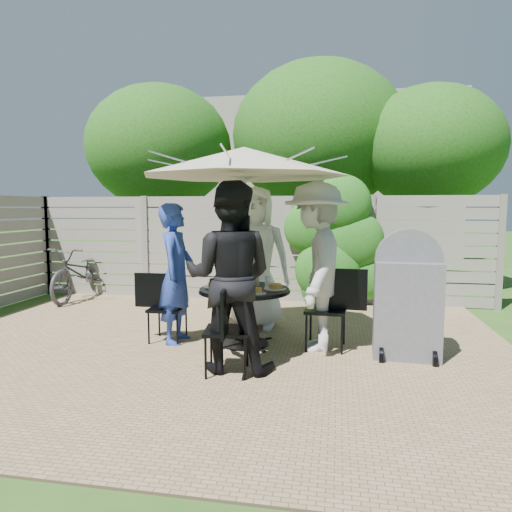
% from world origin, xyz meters
% --- Properties ---
extents(backyard_envelope, '(60.00, 60.00, 5.00)m').
position_xyz_m(backyard_envelope, '(0.09, 10.29, 2.61)').
color(backyard_envelope, '#2C5119').
rests_on(backyard_envelope, ground).
extents(patio_table, '(1.08, 1.08, 0.69)m').
position_xyz_m(patio_table, '(0.38, 0.38, 0.48)').
color(patio_table, black).
rests_on(patio_table, ground).
extents(umbrella, '(2.45, 2.45, 2.32)m').
position_xyz_m(umbrella, '(0.38, 0.38, 2.15)').
color(umbrella, silver).
rests_on(umbrella, ground).
extents(chair_back, '(0.43, 0.63, 0.87)m').
position_xyz_m(chair_back, '(0.36, 1.34, 0.26)').
color(chair_back, black).
rests_on(chair_back, ground).
extents(person_back, '(0.95, 0.63, 1.92)m').
position_xyz_m(person_back, '(0.36, 1.21, 0.96)').
color(person_back, white).
rests_on(person_back, ground).
extents(chair_left, '(0.62, 0.42, 0.85)m').
position_xyz_m(chair_left, '(-0.58, 0.35, 0.26)').
color(chair_left, black).
rests_on(chair_left, ground).
extents(person_left, '(0.42, 0.63, 1.69)m').
position_xyz_m(person_left, '(-0.45, 0.36, 0.84)').
color(person_left, '#243C9F').
rests_on(person_left, ground).
extents(chair_front, '(0.49, 0.67, 0.90)m').
position_xyz_m(chair_front, '(0.41, -0.59, 0.27)').
color(chair_front, black).
rests_on(chair_front, ground).
extents(person_front, '(0.94, 0.74, 1.90)m').
position_xyz_m(person_front, '(0.40, -0.45, 0.95)').
color(person_front, black).
rests_on(person_front, ground).
extents(chair_right, '(0.70, 0.48, 0.95)m').
position_xyz_m(chair_right, '(1.35, 0.40, 0.29)').
color(chair_right, black).
rests_on(chair_right, ground).
extents(person_right, '(0.75, 1.27, 1.94)m').
position_xyz_m(person_right, '(1.21, 0.40, 0.97)').
color(person_right, '#B6B4B0').
rests_on(person_right, ground).
extents(plate_back, '(0.26, 0.26, 0.06)m').
position_xyz_m(plate_back, '(0.37, 0.74, 0.72)').
color(plate_back, white).
rests_on(plate_back, patio_table).
extents(plate_left, '(0.26, 0.26, 0.06)m').
position_xyz_m(plate_left, '(0.02, 0.37, 0.72)').
color(plate_left, white).
rests_on(plate_left, patio_table).
extents(plate_front, '(0.26, 0.26, 0.06)m').
position_xyz_m(plate_front, '(0.39, 0.02, 0.72)').
color(plate_front, white).
rests_on(plate_front, patio_table).
extents(plate_right, '(0.26, 0.26, 0.06)m').
position_xyz_m(plate_right, '(0.74, 0.38, 0.72)').
color(plate_right, white).
rests_on(plate_right, patio_table).
extents(plate_extra, '(0.24, 0.24, 0.06)m').
position_xyz_m(plate_extra, '(0.57, 0.08, 0.72)').
color(plate_extra, white).
rests_on(plate_extra, patio_table).
extents(glass_left, '(0.07, 0.07, 0.14)m').
position_xyz_m(glass_left, '(0.13, 0.27, 0.76)').
color(glass_left, silver).
rests_on(glass_left, patio_table).
extents(glass_front, '(0.07, 0.07, 0.14)m').
position_xyz_m(glass_front, '(0.49, 0.12, 0.76)').
color(glass_front, silver).
rests_on(glass_front, patio_table).
extents(glass_right, '(0.07, 0.07, 0.14)m').
position_xyz_m(glass_right, '(0.64, 0.49, 0.76)').
color(glass_right, silver).
rests_on(glass_right, patio_table).
extents(syrup_jug, '(0.09, 0.09, 0.16)m').
position_xyz_m(syrup_jug, '(0.32, 0.43, 0.77)').
color(syrup_jug, '#59280C').
rests_on(syrup_jug, patio_table).
extents(coffee_cup, '(0.08, 0.08, 0.12)m').
position_xyz_m(coffee_cup, '(0.48, 0.60, 0.75)').
color(coffee_cup, '#C6B293').
rests_on(coffee_cup, patio_table).
extents(bicycle, '(0.66, 1.82, 0.95)m').
position_xyz_m(bicycle, '(-3.06, 2.60, 0.48)').
color(bicycle, '#333338').
rests_on(bicycle, ground).
extents(bbq_grill, '(0.72, 0.56, 1.41)m').
position_xyz_m(bbq_grill, '(2.20, 0.29, 0.64)').
color(bbq_grill, slate).
rests_on(bbq_grill, ground).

